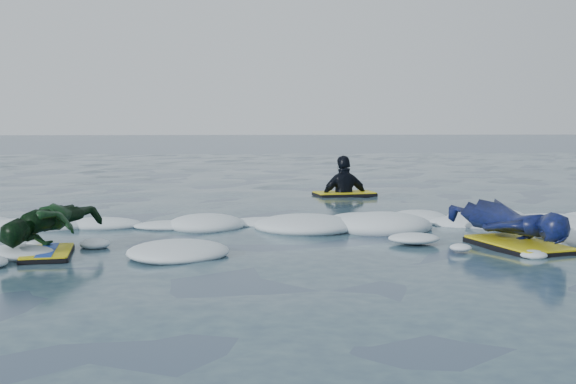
# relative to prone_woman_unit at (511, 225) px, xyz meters

# --- Properties ---
(ground) EXTENTS (120.00, 120.00, 0.00)m
(ground) POSITION_rel_prone_woman_unit_xyz_m (-2.18, 0.11, -0.23)
(ground) COLOR #1C2C44
(ground) RESTS_ON ground
(foam_band) EXTENTS (12.00, 3.10, 0.30)m
(foam_band) POSITION_rel_prone_woman_unit_xyz_m (-2.18, 1.14, -0.23)
(foam_band) COLOR silver
(foam_band) RESTS_ON ground
(prone_woman_unit) EXTENTS (1.07, 1.83, 0.45)m
(prone_woman_unit) POSITION_rel_prone_woman_unit_xyz_m (0.00, 0.00, 0.00)
(prone_woman_unit) COLOR black
(prone_woman_unit) RESTS_ON ground
(prone_child_unit) EXTENTS (1.06, 1.39, 0.49)m
(prone_child_unit) POSITION_rel_prone_woman_unit_xyz_m (-4.74, -0.12, 0.02)
(prone_child_unit) COLOR black
(prone_child_unit) RESTS_ON ground
(waiting_rider_unit) EXTENTS (1.14, 0.76, 1.57)m
(waiting_rider_unit) POSITION_rel_prone_woman_unit_xyz_m (-1.05, 5.12, -0.29)
(waiting_rider_unit) COLOR black
(waiting_rider_unit) RESTS_ON ground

